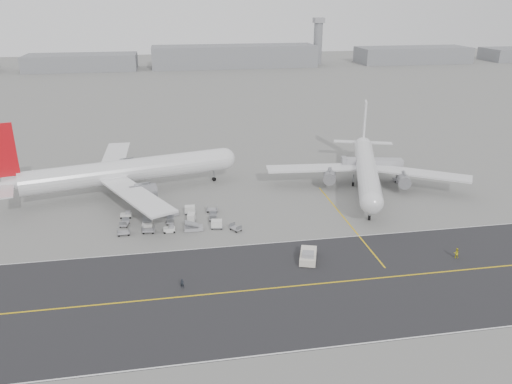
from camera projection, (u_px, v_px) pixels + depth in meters
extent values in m
plane|color=gray|center=(207.00, 243.00, 96.40)|extent=(700.00, 700.00, 0.00)
cube|color=#272729|center=(247.00, 291.00, 80.68)|extent=(220.00, 32.00, 0.02)
cube|color=gold|center=(247.00, 291.00, 80.67)|extent=(220.00, 0.30, 0.01)
cube|color=silver|center=(234.00, 246.00, 95.17)|extent=(220.00, 0.25, 0.01)
cube|color=silver|center=(266.00, 355.00, 66.18)|extent=(220.00, 0.25, 0.01)
cube|color=gold|center=(347.00, 221.00, 105.78)|extent=(0.30, 40.00, 0.01)
cylinder|color=slate|center=(318.00, 43.00, 350.42)|extent=(6.00, 6.00, 28.00)
cube|color=gray|center=(319.00, 20.00, 344.78)|extent=(7.00, 7.00, 3.50)
cylinder|color=silver|center=(129.00, 171.00, 118.98)|extent=(48.37, 16.59, 5.55)
sphere|color=silver|center=(224.00, 159.00, 127.88)|extent=(5.44, 5.44, 5.44)
cone|color=silver|center=(12.00, 184.00, 109.49)|extent=(10.34, 7.04, 4.99)
cube|color=red|center=(3.00, 150.00, 106.48)|extent=(5.28, 1.72, 11.81)
cube|color=silver|center=(7.00, 191.00, 104.95)|extent=(4.63, 9.23, 0.25)
cube|color=silver|center=(8.00, 177.00, 113.28)|extent=(4.63, 9.23, 0.25)
cube|color=silver|center=(136.00, 195.00, 106.30)|extent=(17.45, 26.30, 0.45)
cube|color=silver|center=(115.00, 157.00, 131.30)|extent=(6.19, 26.63, 0.45)
cylinder|color=slate|center=(143.00, 192.00, 111.59)|extent=(6.54, 4.71, 3.44)
cylinder|color=slate|center=(128.00, 166.00, 128.76)|extent=(6.54, 4.71, 3.44)
cylinder|color=black|center=(214.00, 179.00, 128.68)|extent=(1.13, 0.73, 1.05)
cylinder|color=black|center=(126.00, 197.00, 117.36)|extent=(1.13, 0.73, 1.05)
cylinder|color=black|center=(121.00, 187.00, 123.06)|extent=(1.13, 0.73, 1.05)
cylinder|color=gray|center=(214.00, 174.00, 128.15)|extent=(0.36, 0.36, 2.91)
cylinder|color=silver|center=(367.00, 170.00, 121.77)|extent=(18.44, 42.07, 4.90)
sphere|color=silver|center=(372.00, 203.00, 102.09)|extent=(4.81, 4.81, 4.81)
cone|color=silver|center=(363.00, 143.00, 142.27)|extent=(6.87, 9.32, 4.41)
cube|color=silver|center=(365.00, 120.00, 140.28)|extent=(1.99, 4.60, 10.43)
cube|color=silver|center=(348.00, 142.00, 143.57)|extent=(8.16, 4.75, 0.25)
cube|color=silver|center=(378.00, 143.00, 142.33)|extent=(8.16, 4.75, 0.25)
cube|color=silver|center=(314.00, 168.00, 124.82)|extent=(23.83, 7.17, 0.45)
cube|color=silver|center=(420.00, 173.00, 121.09)|extent=(22.55, 17.11, 0.45)
cylinder|color=slate|center=(330.00, 176.00, 122.76)|extent=(4.56, 5.92, 3.04)
cylinder|color=slate|center=(404.00, 180.00, 120.20)|extent=(4.56, 5.92, 3.04)
cylinder|color=black|center=(369.00, 218.00, 106.13)|extent=(0.82, 1.17, 1.06)
cylinder|color=black|center=(353.00, 184.00, 125.27)|extent=(0.82, 1.17, 1.06)
cylinder|color=black|center=(377.00, 185.00, 124.42)|extent=(0.82, 1.17, 1.06)
cylinder|color=gray|center=(370.00, 212.00, 105.66)|extent=(0.36, 0.36, 2.57)
cube|color=beige|center=(308.00, 256.00, 89.81)|extent=(4.54, 6.45, 1.32)
cube|color=gray|center=(308.00, 255.00, 88.23)|extent=(2.57, 2.45, 0.85)
cylinder|color=gray|center=(309.00, 248.00, 93.24)|extent=(0.92, 2.38, 0.15)
cylinder|color=black|center=(300.00, 264.00, 88.03)|extent=(0.63, 0.93, 0.85)
cylinder|color=black|center=(314.00, 265.00, 87.69)|extent=(0.63, 0.93, 0.85)
cylinder|color=black|center=(302.00, 252.00, 92.21)|extent=(0.63, 0.93, 0.85)
cylinder|color=black|center=(315.00, 252.00, 91.87)|extent=(0.63, 0.93, 0.85)
cylinder|color=gray|center=(399.00, 174.00, 128.00)|extent=(1.60, 1.60, 4.01)
cube|color=gray|center=(399.00, 180.00, 128.60)|extent=(3.13, 3.13, 0.70)
cube|color=#A5A4A9|center=(372.00, 164.00, 127.41)|extent=(15.28, 6.14, 2.61)
cube|color=gray|center=(344.00, 163.00, 127.79)|extent=(1.90, 3.40, 3.01)
cylinder|color=black|center=(402.00, 179.00, 129.59)|extent=(0.43, 0.65, 0.60)
imported|color=black|center=(182.00, 284.00, 81.08)|extent=(0.62, 0.42, 1.69)
imported|color=gold|center=(456.00, 253.00, 90.51)|extent=(1.07, 0.91, 1.95)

